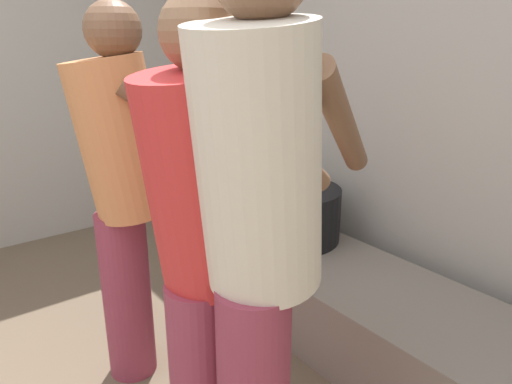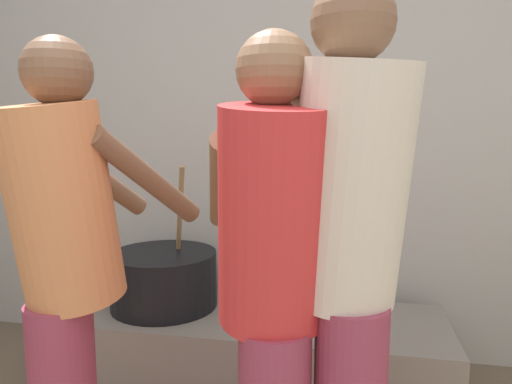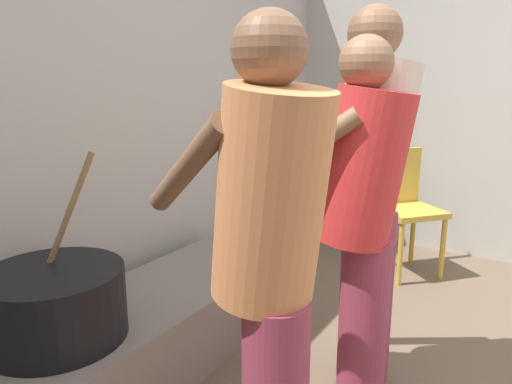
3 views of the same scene
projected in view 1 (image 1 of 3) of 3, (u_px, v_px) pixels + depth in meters
block_enclosure_rear at (462, 86)px, 2.13m from camera, size 5.00×0.20×2.38m
hearth_ledge at (343, 301)px, 2.28m from camera, size 1.93×0.60×0.36m
cooking_pot_main at (290, 213)px, 2.52m from camera, size 0.54×0.54×0.74m
cook_in_cream_shirt at (259, 230)px, 1.17m from camera, size 0.60×0.75×1.65m
cook_in_orange_shirt at (125, 181)px, 1.82m from camera, size 0.54×0.72×1.53m
cook_in_red_shirt at (205, 239)px, 1.32m from camera, size 0.49×0.70×1.52m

